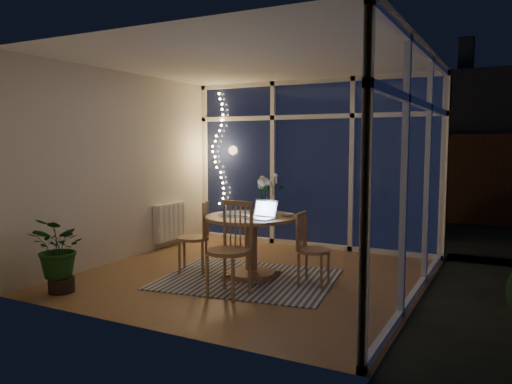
% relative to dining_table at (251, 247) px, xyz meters
% --- Properties ---
extents(floor, '(4.00, 4.00, 0.00)m').
position_rel_dining_table_xyz_m(floor, '(-0.04, 0.09, -0.38)').
color(floor, olive).
rests_on(floor, ground).
extents(ceiling, '(4.00, 4.00, 0.00)m').
position_rel_dining_table_xyz_m(ceiling, '(-0.04, 0.09, 2.22)').
color(ceiling, silver).
rests_on(ceiling, wall_back).
extents(wall_back, '(4.00, 0.04, 2.60)m').
position_rel_dining_table_xyz_m(wall_back, '(-0.04, 2.09, 0.92)').
color(wall_back, silver).
rests_on(wall_back, floor).
extents(wall_front, '(4.00, 0.04, 2.60)m').
position_rel_dining_table_xyz_m(wall_front, '(-0.04, -1.91, 0.92)').
color(wall_front, silver).
rests_on(wall_front, floor).
extents(wall_left, '(0.04, 4.00, 2.60)m').
position_rel_dining_table_xyz_m(wall_left, '(-2.04, 0.09, 0.92)').
color(wall_left, silver).
rests_on(wall_left, floor).
extents(wall_right, '(0.04, 4.00, 2.60)m').
position_rel_dining_table_xyz_m(wall_right, '(1.96, 0.09, 0.92)').
color(wall_right, silver).
rests_on(wall_right, floor).
extents(window_wall_back, '(4.00, 0.10, 2.60)m').
position_rel_dining_table_xyz_m(window_wall_back, '(-0.04, 2.05, 0.92)').
color(window_wall_back, white).
rests_on(window_wall_back, floor).
extents(window_wall_right, '(0.10, 4.00, 2.60)m').
position_rel_dining_table_xyz_m(window_wall_right, '(1.92, 0.09, 0.92)').
color(window_wall_right, white).
rests_on(window_wall_right, floor).
extents(radiator, '(0.10, 0.70, 0.58)m').
position_rel_dining_table_xyz_m(radiator, '(-1.98, 0.99, 0.02)').
color(radiator, white).
rests_on(radiator, wall_left).
extents(fairy_lights, '(0.24, 0.10, 1.85)m').
position_rel_dining_table_xyz_m(fairy_lights, '(-1.69, 1.97, 1.15)').
color(fairy_lights, '#FFC666').
rests_on(fairy_lights, window_wall_back).
extents(garden_patio, '(12.00, 6.00, 0.10)m').
position_rel_dining_table_xyz_m(garden_patio, '(0.46, 5.09, -0.44)').
color(garden_patio, black).
rests_on(garden_patio, ground).
extents(garden_fence, '(11.00, 0.08, 1.80)m').
position_rel_dining_table_xyz_m(garden_fence, '(-0.04, 5.59, 0.52)').
color(garden_fence, '#3D1D16').
rests_on(garden_fence, ground).
extents(neighbour_roof, '(7.00, 3.00, 2.20)m').
position_rel_dining_table_xyz_m(neighbour_roof, '(0.26, 8.59, 1.82)').
color(neighbour_roof, '#32353C').
rests_on(neighbour_roof, ground).
extents(garden_shrubs, '(0.90, 0.90, 0.90)m').
position_rel_dining_table_xyz_m(garden_shrubs, '(-0.84, 3.49, 0.07)').
color(garden_shrubs, black).
rests_on(garden_shrubs, ground).
extents(rug, '(2.23, 1.89, 0.01)m').
position_rel_dining_table_xyz_m(rug, '(-0.00, -0.10, -0.37)').
color(rug, beige).
rests_on(rug, floor).
extents(dining_table, '(1.26, 1.26, 0.76)m').
position_rel_dining_table_xyz_m(dining_table, '(0.00, 0.00, 0.00)').
color(dining_table, '#9C6646').
rests_on(dining_table, floor).
extents(chair_left, '(0.56, 0.56, 0.91)m').
position_rel_dining_table_xyz_m(chair_left, '(-0.78, -0.11, 0.08)').
color(chair_left, '#9C6646').
rests_on(chair_left, floor).
extents(chair_right, '(0.41, 0.41, 0.85)m').
position_rel_dining_table_xyz_m(chair_right, '(0.79, 0.05, 0.05)').
color(chair_right, '#9C6646').
rests_on(chair_right, floor).
extents(chair_front, '(0.50, 0.50, 1.02)m').
position_rel_dining_table_xyz_m(chair_front, '(0.14, -0.77, 0.13)').
color(chair_front, '#9C6646').
rests_on(chair_front, floor).
extents(laptop, '(0.35, 0.32, 0.23)m').
position_rel_dining_table_xyz_m(laptop, '(0.20, -0.17, 0.49)').
color(laptop, silver).
rests_on(laptop, dining_table).
extents(flower_vase, '(0.23, 0.23, 0.21)m').
position_rel_dining_table_xyz_m(flower_vase, '(0.06, 0.30, 0.48)').
color(flower_vase, silver).
rests_on(flower_vase, dining_table).
extents(bowl, '(0.17, 0.17, 0.04)m').
position_rel_dining_table_xyz_m(bowl, '(0.40, 0.16, 0.40)').
color(bowl, white).
rests_on(bowl, dining_table).
extents(newspapers, '(0.45, 0.37, 0.02)m').
position_rel_dining_table_xyz_m(newspapers, '(-0.11, -0.04, 0.39)').
color(newspapers, white).
rests_on(newspapers, dining_table).
extents(phone, '(0.11, 0.08, 0.01)m').
position_rel_dining_table_xyz_m(phone, '(0.03, -0.05, 0.38)').
color(phone, black).
rests_on(phone, dining_table).
extents(potted_plant, '(0.59, 0.52, 0.76)m').
position_rel_dining_table_xyz_m(potted_plant, '(-1.56, -1.50, 0.00)').
color(potted_plant, '#174017').
rests_on(potted_plant, floor).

